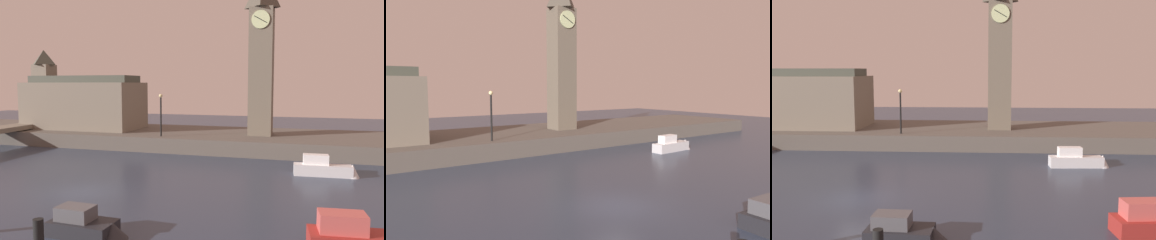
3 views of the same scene
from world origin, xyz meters
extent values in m
plane|color=#2D384C|center=(0.00, 0.00, 0.00)|extent=(120.00, 120.00, 0.00)
cube|color=#5B544C|center=(0.00, 20.00, 0.75)|extent=(70.00, 12.00, 1.50)
cube|color=#6B6051|center=(8.76, 19.19, 7.89)|extent=(2.32, 2.32, 12.77)
cylinder|color=beige|center=(8.76, 17.97, 12.99)|extent=(1.77, 0.12, 1.77)
cube|color=black|center=(8.76, 17.90, 12.99)|extent=(1.25, 0.04, 0.76)
cylinder|color=black|center=(-0.66, 15.35, 3.44)|extent=(0.16, 0.16, 3.87)
sphere|color=#F2E099|center=(-0.66, 15.35, 5.55)|extent=(0.36, 0.36, 0.36)
cube|color=silver|center=(14.52, 8.96, 0.41)|extent=(4.16, 1.40, 0.83)
cube|color=white|center=(14.03, 8.96, 1.20)|extent=(1.84, 0.91, 0.73)
cone|color=silver|center=(16.57, 8.96, 0.46)|extent=(1.09, 1.09, 1.03)
camera|label=1|loc=(13.30, -20.45, 6.75)|focal=36.04mm
camera|label=2|loc=(-11.66, -13.35, 6.06)|focal=33.27mm
camera|label=3|loc=(7.70, -22.97, 7.51)|focal=38.45mm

